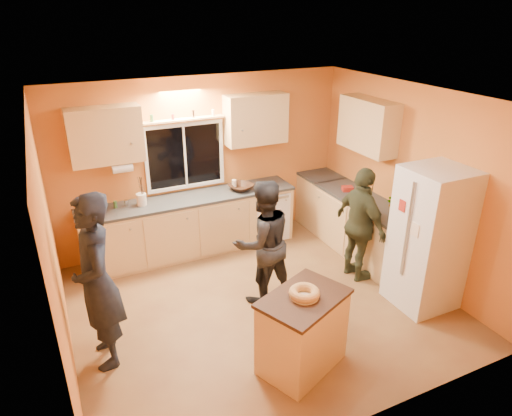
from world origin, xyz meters
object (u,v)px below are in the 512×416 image
refrigerator (429,239)px  person_left (97,283)px  person_right (361,225)px  island (302,331)px  person_center (263,243)px

refrigerator → person_left: bearing=170.4°
refrigerator → person_right: size_ratio=1.12×
refrigerator → island: 2.05m
refrigerator → person_left: (-3.79, 0.64, 0.05)m
refrigerator → person_center: (-1.80, 0.92, -0.09)m
refrigerator → person_center: 2.03m
island → person_center: (0.17, 1.27, 0.37)m
refrigerator → person_right: (-0.39, 0.83, -0.10)m
person_left → person_center: bearing=97.5°
island → person_center: person_center is taller
person_right → person_center: bearing=84.5°
person_left → person_right: 3.41m
island → refrigerator: bearing=-13.3°
island → person_right: person_right is taller
person_center → person_right: bearing=172.1°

